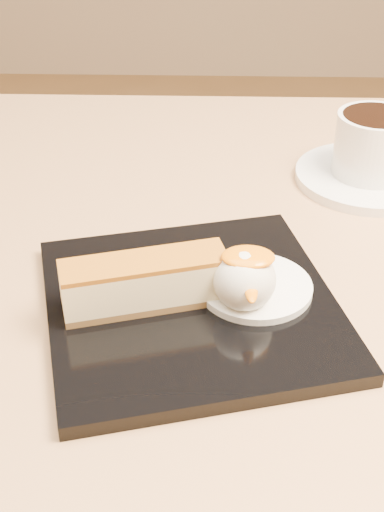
{
  "coord_description": "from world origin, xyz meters",
  "views": [
    {
      "loc": [
        -0.01,
        -0.5,
        1.07
      ],
      "look_at": [
        -0.03,
        -0.04,
        0.76
      ],
      "focal_mm": 50.0,
      "sensor_mm": 36.0,
      "label": 1
    }
  ],
  "objects_px": {
    "ice_cream_scoop": "(244,280)",
    "coffee_cup": "(375,143)",
    "cheesecake": "(145,282)",
    "table": "(222,401)",
    "dessert_plate": "(191,306)",
    "saucer": "(368,177)"
  },
  "relations": [
    {
      "from": "cheesecake",
      "to": "dessert_plate",
      "type": "bearing_deg",
      "value": -7.75
    },
    {
      "from": "table",
      "to": "ice_cream_scoop",
      "type": "distance_m",
      "value": 0.2
    },
    {
      "from": "saucer",
      "to": "coffee_cup",
      "type": "relative_size",
      "value": 1.44
    },
    {
      "from": "table",
      "to": "dessert_plate",
      "type": "relative_size",
      "value": 3.64
    },
    {
      "from": "table",
      "to": "ice_cream_scoop",
      "type": "xyz_separation_m",
      "value": [
        0.01,
        -0.06,
        0.19
      ]
    },
    {
      "from": "cheesecake",
      "to": "ice_cream_scoop",
      "type": "height_order",
      "value": "ice_cream_scoop"
    },
    {
      "from": "saucer",
      "to": "dessert_plate",
      "type": "bearing_deg",
      "value": -128.15
    },
    {
      "from": "table",
      "to": "dessert_plate",
      "type": "height_order",
      "value": "dessert_plate"
    },
    {
      "from": "ice_cream_scoop",
      "to": "coffee_cup",
      "type": "distance_m",
      "value": 0.27
    },
    {
      "from": "dessert_plate",
      "to": "ice_cream_scoop",
      "type": "distance_m",
      "value": 0.05
    },
    {
      "from": "coffee_cup",
      "to": "dessert_plate",
      "type": "bearing_deg",
      "value": -129.23
    },
    {
      "from": "table",
      "to": "saucer",
      "type": "distance_m",
      "value": 0.27
    },
    {
      "from": "table",
      "to": "ice_cream_scoop",
      "type": "height_order",
      "value": "ice_cream_scoop"
    },
    {
      "from": "table",
      "to": "coffee_cup",
      "type": "bearing_deg",
      "value": 47.75
    },
    {
      "from": "cheesecake",
      "to": "table",
      "type": "bearing_deg",
      "value": 29.61
    },
    {
      "from": "ice_cream_scoop",
      "to": "coffee_cup",
      "type": "height_order",
      "value": "coffee_cup"
    },
    {
      "from": "table",
      "to": "ice_cream_scoop",
      "type": "relative_size",
      "value": 16.77
    },
    {
      "from": "table",
      "to": "dessert_plate",
      "type": "xyz_separation_m",
      "value": [
        -0.03,
        -0.06,
        0.16
      ]
    },
    {
      "from": "cheesecake",
      "to": "ice_cream_scoop",
      "type": "bearing_deg",
      "value": -15.88
    },
    {
      "from": "dessert_plate",
      "to": "ice_cream_scoop",
      "type": "height_order",
      "value": "ice_cream_scoop"
    },
    {
      "from": "cheesecake",
      "to": "ice_cream_scoop",
      "type": "relative_size",
      "value": 2.72
    },
    {
      "from": "coffee_cup",
      "to": "ice_cream_scoop",
      "type": "bearing_deg",
      "value": -121.87
    }
  ]
}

